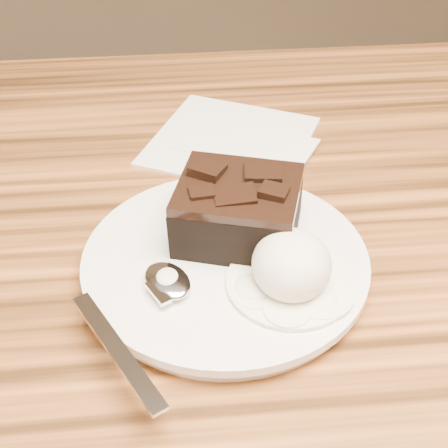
{
  "coord_description": "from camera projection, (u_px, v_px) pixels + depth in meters",
  "views": [
    {
      "loc": [
        -0.08,
        -0.35,
        1.09
      ],
      "look_at": [
        -0.05,
        0.02,
        0.79
      ],
      "focal_mm": 52.74,
      "sensor_mm": 36.0,
      "label": 1
    }
  ],
  "objects": [
    {
      "name": "plate",
      "position": [
        225.0,
        265.0,
        0.49
      ],
      "size": [
        0.21,
        0.21,
        0.02
      ],
      "primitive_type": "cylinder",
      "color": "white",
      "rests_on": "dining_table"
    },
    {
      "name": "brownie",
      "position": [
        238.0,
        214.0,
        0.49
      ],
      "size": [
        0.11,
        0.1,
        0.04
      ],
      "primitive_type": "cube",
      "rotation": [
        0.0,
        0.0,
        -0.3
      ],
      "color": "black",
      "rests_on": "plate"
    },
    {
      "name": "ice_cream_scoop",
      "position": [
        292.0,
        265.0,
        0.45
      ],
      "size": [
        0.05,
        0.06,
        0.05
      ],
      "primitive_type": "ellipsoid",
      "color": "white",
      "rests_on": "plate"
    },
    {
      "name": "melt_puddle",
      "position": [
        290.0,
        283.0,
        0.46
      ],
      "size": [
        0.09,
        0.09,
        0.0
      ],
      "primitive_type": "cylinder",
      "color": "silver",
      "rests_on": "plate"
    },
    {
      "name": "spoon",
      "position": [
        168.0,
        282.0,
        0.45
      ],
      "size": [
        0.1,
        0.16,
        0.01
      ],
      "primitive_type": null,
      "rotation": [
        0.0,
        0.0,
        0.49
      ],
      "color": "silver",
      "rests_on": "plate"
    },
    {
      "name": "napkin",
      "position": [
        230.0,
        140.0,
        0.64
      ],
      "size": [
        0.19,
        0.19,
        0.01
      ],
      "primitive_type": "cube",
      "rotation": [
        0.0,
        0.0,
        -0.45
      ],
      "color": "white",
      "rests_on": "dining_table"
    },
    {
      "name": "crumb_a",
      "position": [
        297.0,
        245.0,
        0.49
      ],
      "size": [
        0.01,
        0.01,
        0.0
      ],
      "primitive_type": "cube",
      "rotation": [
        0.0,
        0.0,
        0.31
      ],
      "color": "black",
      "rests_on": "plate"
    },
    {
      "name": "crumb_b",
      "position": [
        244.0,
        254.0,
        0.48
      ],
      "size": [
        0.01,
        0.01,
        0.0
      ],
      "primitive_type": "cube",
      "rotation": [
        0.0,
        0.0,
        1.21
      ],
      "color": "black",
      "rests_on": "plate"
    }
  ]
}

